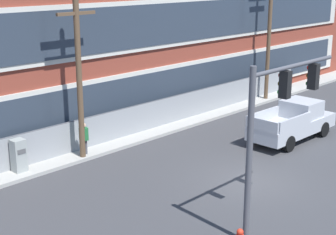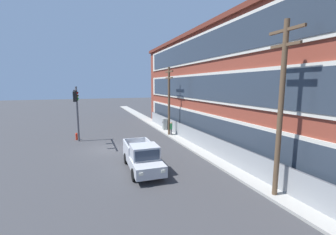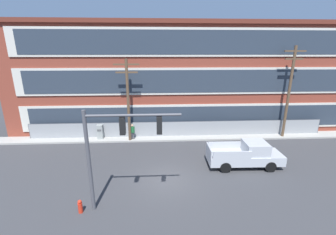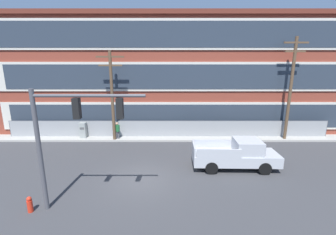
{
  "view_description": "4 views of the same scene",
  "coord_description": "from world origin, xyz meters",
  "px_view_note": "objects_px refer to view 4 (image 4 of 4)",
  "views": [
    {
      "loc": [
        -16.74,
        -11.26,
        8.4
      ],
      "look_at": [
        -0.76,
        4.0,
        2.11
      ],
      "focal_mm": 55.0,
      "sensor_mm": 36.0,
      "label": 1
    },
    {
      "loc": [
        20.71,
        -1.93,
        5.92
      ],
      "look_at": [
        0.92,
        5.36,
        2.82
      ],
      "focal_mm": 24.0,
      "sensor_mm": 36.0,
      "label": 2
    },
    {
      "loc": [
        -0.66,
        -13.59,
        8.5
      ],
      "look_at": [
        0.28,
        4.18,
        3.22
      ],
      "focal_mm": 24.0,
      "sensor_mm": 36.0,
      "label": 3
    },
    {
      "loc": [
        1.54,
        -12.25,
        6.71
      ],
      "look_at": [
        1.53,
        1.98,
        3.36
      ],
      "focal_mm": 24.0,
      "sensor_mm": 36.0,
      "label": 4
    }
  ],
  "objects_px": {
    "traffic_signal_mast": "(69,127)",
    "pickup_truck_silver": "(237,155)",
    "utility_pole_midblock": "(291,86)",
    "utility_pole_near_corner": "(112,93)",
    "electrical_cabinet": "(84,131)",
    "pedestrian_near_cabinet": "(117,130)",
    "fire_hydrant": "(30,204)"
  },
  "relations": [
    {
      "from": "traffic_signal_mast",
      "to": "pickup_truck_silver",
      "type": "bearing_deg",
      "value": 26.09
    },
    {
      "from": "traffic_signal_mast",
      "to": "utility_pole_midblock",
      "type": "xyz_separation_m",
      "value": [
        14.99,
        10.02,
        0.85
      ]
    },
    {
      "from": "utility_pole_near_corner",
      "to": "electrical_cabinet",
      "type": "height_order",
      "value": "utility_pole_near_corner"
    },
    {
      "from": "utility_pole_near_corner",
      "to": "utility_pole_midblock",
      "type": "bearing_deg",
      "value": 0.77
    },
    {
      "from": "utility_pole_near_corner",
      "to": "electrical_cabinet",
      "type": "xyz_separation_m",
      "value": [
        -2.97,
        0.5,
        -3.57
      ]
    },
    {
      "from": "traffic_signal_mast",
      "to": "pedestrian_near_cabinet",
      "type": "relative_size",
      "value": 3.39
    },
    {
      "from": "pickup_truck_silver",
      "to": "pedestrian_near_cabinet",
      "type": "relative_size",
      "value": 3.33
    },
    {
      "from": "pedestrian_near_cabinet",
      "to": "utility_pole_midblock",
      "type": "bearing_deg",
      "value": 0.09
    },
    {
      "from": "utility_pole_near_corner",
      "to": "pedestrian_near_cabinet",
      "type": "xyz_separation_m",
      "value": [
        0.23,
        0.18,
        -3.39
      ]
    },
    {
      "from": "utility_pole_near_corner",
      "to": "fire_hydrant",
      "type": "relative_size",
      "value": 10.09
    },
    {
      "from": "utility_pole_midblock",
      "to": "fire_hydrant",
      "type": "height_order",
      "value": "utility_pole_midblock"
    },
    {
      "from": "pickup_truck_silver",
      "to": "utility_pole_near_corner",
      "type": "relative_size",
      "value": 0.71
    },
    {
      "from": "traffic_signal_mast",
      "to": "utility_pole_near_corner",
      "type": "distance_m",
      "value": 9.82
    },
    {
      "from": "pickup_truck_silver",
      "to": "utility_pole_near_corner",
      "type": "bearing_deg",
      "value": 149.79
    },
    {
      "from": "pedestrian_near_cabinet",
      "to": "fire_hydrant",
      "type": "bearing_deg",
      "value": -100.2
    },
    {
      "from": "pickup_truck_silver",
      "to": "pedestrian_near_cabinet",
      "type": "bearing_deg",
      "value": 148.31
    },
    {
      "from": "pedestrian_near_cabinet",
      "to": "fire_hydrant",
      "type": "distance_m",
      "value": 10.41
    },
    {
      "from": "pickup_truck_silver",
      "to": "utility_pole_midblock",
      "type": "height_order",
      "value": "utility_pole_midblock"
    },
    {
      "from": "fire_hydrant",
      "to": "utility_pole_midblock",
      "type": "bearing_deg",
      "value": 31.01
    },
    {
      "from": "traffic_signal_mast",
      "to": "fire_hydrant",
      "type": "distance_m",
      "value": 4.22
    },
    {
      "from": "utility_pole_midblock",
      "to": "fire_hydrant",
      "type": "relative_size",
      "value": 11.55
    },
    {
      "from": "pickup_truck_silver",
      "to": "pedestrian_near_cabinet",
      "type": "height_order",
      "value": "pickup_truck_silver"
    },
    {
      "from": "fire_hydrant",
      "to": "pedestrian_near_cabinet",
      "type": "bearing_deg",
      "value": 79.8
    },
    {
      "from": "utility_pole_midblock",
      "to": "pedestrian_near_cabinet",
      "type": "height_order",
      "value": "utility_pole_midblock"
    },
    {
      "from": "pedestrian_near_cabinet",
      "to": "utility_pole_near_corner",
      "type": "bearing_deg",
      "value": -141.83
    },
    {
      "from": "electrical_cabinet",
      "to": "fire_hydrant",
      "type": "distance_m",
      "value": 10.65
    },
    {
      "from": "pickup_truck_silver",
      "to": "utility_pole_midblock",
      "type": "distance_m",
      "value": 9.21
    },
    {
      "from": "utility_pole_midblock",
      "to": "electrical_cabinet",
      "type": "height_order",
      "value": "utility_pole_midblock"
    },
    {
      "from": "traffic_signal_mast",
      "to": "fire_hydrant",
      "type": "relative_size",
      "value": 7.35
    },
    {
      "from": "electrical_cabinet",
      "to": "fire_hydrant",
      "type": "relative_size",
      "value": 2.02
    },
    {
      "from": "fire_hydrant",
      "to": "pickup_truck_silver",
      "type": "bearing_deg",
      "value": 22.73
    },
    {
      "from": "utility_pole_midblock",
      "to": "pickup_truck_silver",
      "type": "bearing_deg",
      "value": -137.12
    }
  ]
}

